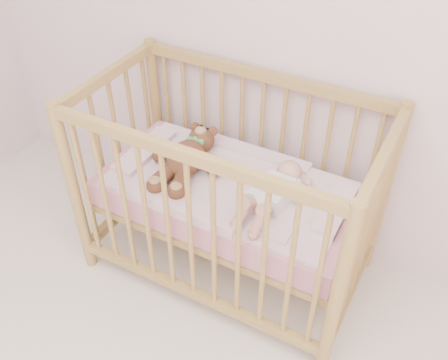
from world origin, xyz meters
The scene contains 5 objects.
crib centered at (-0.24, 1.60, 0.50)m, with size 1.36×0.76×1.00m, color #A38245, non-canonical shape.
mattress centered at (-0.24, 1.60, 0.49)m, with size 1.22×0.62×0.13m, color #C47A92.
blanket centered at (-0.24, 1.60, 0.56)m, with size 1.10×0.58×0.06m, color pink, non-canonical shape.
baby centered at (-0.01, 1.58, 0.64)m, with size 0.25×0.52×0.13m, color silver, non-canonical shape.
teddy_bear centered at (-0.47, 1.58, 0.65)m, with size 0.37×0.52×0.15m, color brown, non-canonical shape.
Camera 1 is at (0.59, 0.01, 2.07)m, focal length 40.00 mm.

